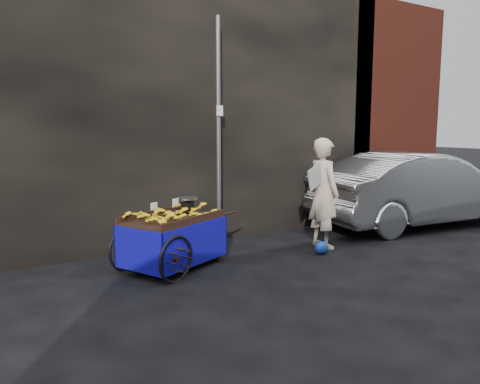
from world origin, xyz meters
TOP-DOWN VIEW (x-y plane):
  - ground at (0.00, 0.00)m, footprint 80.00×80.00m
  - building_wall at (0.39, 2.60)m, footprint 13.50×2.00m
  - street_pole at (0.30, 1.30)m, footprint 0.12×0.10m
  - banana_cart at (-1.02, 0.47)m, footprint 2.20×1.62m
  - vendor at (1.74, 0.14)m, footprint 0.80×0.74m
  - plastic_bag at (1.42, -0.20)m, footprint 0.24×0.19m
  - parked_car at (4.74, 0.41)m, footprint 4.98×2.32m

SIDE VIEW (x-z plane):
  - ground at x=0.00m, z-range 0.00..0.00m
  - plastic_bag at x=1.42m, z-range 0.00..0.22m
  - banana_cart at x=-1.02m, z-range 0.13..1.22m
  - parked_car at x=4.74m, z-range 0.00..1.58m
  - vendor at x=1.74m, z-range 0.00..1.94m
  - street_pole at x=0.30m, z-range 0.01..4.01m
  - building_wall at x=0.39m, z-range 0.00..5.00m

